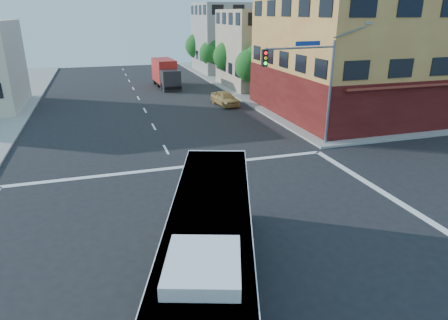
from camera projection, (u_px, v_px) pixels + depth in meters
name	position (u px, v px, depth m)	size (l,w,h in m)	color
ground	(223.00, 255.00, 15.17)	(120.00, 120.00, 0.00)	black
sidewalk_ne	(387.00, 77.00, 56.20)	(50.00, 50.00, 0.15)	#99968E
corner_building_ne	(377.00, 46.00, 35.22)	(18.10, 15.44, 14.00)	gold
building_east_near	(274.00, 49.00, 48.74)	(12.06, 10.06, 9.00)	tan
building_east_far	(237.00, 38.00, 61.11)	(12.06, 10.06, 10.00)	gray
signal_mast_ne	(310.00, 74.00, 25.46)	(7.91, 1.13, 8.07)	slate
street_tree_a	(253.00, 63.00, 42.23)	(3.60, 3.60, 5.53)	#362413
street_tree_b	(229.00, 55.00, 49.34)	(3.80, 3.80, 5.79)	#362413
street_tree_c	(212.00, 51.00, 56.60)	(3.40, 3.40, 5.29)	#362413
street_tree_d	(199.00, 44.00, 63.62)	(4.00, 4.00, 6.03)	#362413
transit_bus	(210.00, 253.00, 12.33)	(5.95, 11.70, 3.41)	black
box_truck	(166.00, 74.00, 48.72)	(2.46, 7.36, 3.27)	#242429
parked_car	(225.00, 98.00, 39.35)	(1.64, 4.07, 1.39)	tan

